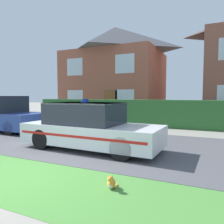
# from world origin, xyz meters

# --- Properties ---
(ground_plane) EXTENTS (80.00, 80.00, 0.00)m
(ground_plane) POSITION_xyz_m (0.00, 0.00, 0.00)
(ground_plane) COLOR gray
(road_strip) EXTENTS (28.00, 5.21, 0.01)m
(road_strip) POSITION_xyz_m (0.00, 3.53, 0.01)
(road_strip) COLOR #4C4C51
(road_strip) RESTS_ON ground
(lawn_verge) EXTENTS (28.00, 2.02, 0.01)m
(lawn_verge) POSITION_xyz_m (0.00, -0.09, 0.00)
(lawn_verge) COLOR #478438
(lawn_verge) RESTS_ON ground
(garden_hedge) EXTENTS (13.91, 0.77, 1.46)m
(garden_hedge) POSITION_xyz_m (0.32, 8.47, 0.73)
(garden_hedge) COLOR #2D662D
(garden_hedge) RESTS_ON ground
(police_car) EXTENTS (4.45, 1.80, 1.56)m
(police_car) POSITION_xyz_m (0.25, 2.62, 0.70)
(police_car) COLOR black
(police_car) RESTS_ON road_strip
(cat) EXTENTS (0.19, 0.33, 0.28)m
(cat) POSITION_xyz_m (2.14, 0.22, 0.11)
(cat) COLOR orange
(cat) RESTS_ON ground
(neighbour_car_near) EXTENTS (4.27, 1.95, 1.65)m
(neighbour_car_near) POSITION_xyz_m (-5.40, 4.06, 0.78)
(neighbour_car_near) COLOR black
(neighbour_car_near) RESTS_ON road_strip
(house_left) EXTENTS (7.81, 6.22, 7.42)m
(house_left) POSITION_xyz_m (-3.87, 13.81, 3.78)
(house_left) COLOR #93513D
(house_left) RESTS_ON ground
(wheelie_bin) EXTENTS (0.58, 0.62, 1.07)m
(wheelie_bin) POSITION_xyz_m (-3.91, 6.72, 0.54)
(wheelie_bin) COLOR #23662D
(wheelie_bin) RESTS_ON ground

